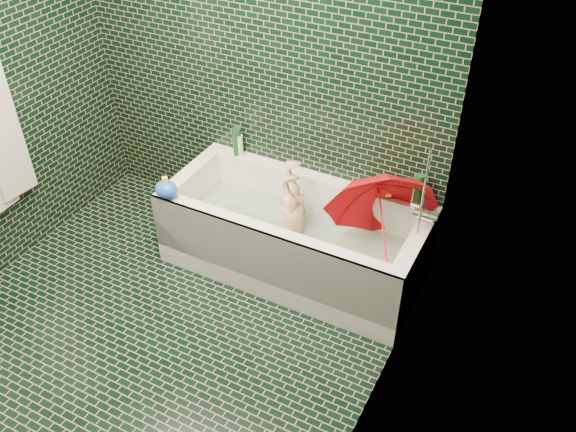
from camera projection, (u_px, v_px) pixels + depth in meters
The scene contains 18 objects.
floor at pixel (150, 345), 3.64m from camera, with size 2.80×2.80×0.00m, color black.
wall_back at pixel (259, 62), 3.86m from camera, with size 2.80×2.80×0.00m, color black.
wall_right at pixel (371, 254), 2.40m from camera, with size 2.80×2.80×0.00m, color black.
bathtub at pixel (293, 244), 4.05m from camera, with size 1.70×0.75×0.55m.
bath_mat at pixel (294, 248), 4.10m from camera, with size 1.35×0.47×0.01m, color green.
water at pixel (295, 232), 4.01m from camera, with size 1.48×0.53×0.00m, color silver.
faucet at pixel (423, 210), 3.42m from camera, with size 0.18×0.19×0.55m.
child at pixel (296, 226), 4.04m from camera, with size 0.33×0.21×0.89m, color tan.
umbrella at pixel (382, 223), 3.66m from camera, with size 0.66×0.66×0.58m, color red.
soap_bottle_a at pixel (416, 204), 3.84m from camera, with size 0.10×0.10×0.25m, color white.
soap_bottle_b at pixel (426, 209), 3.79m from camera, with size 0.08×0.08×0.18m, color #491F76.
soap_bottle_c at pixel (420, 204), 3.83m from camera, with size 0.12×0.12×0.15m, color #12401C.
bottle_right_tall at pixel (418, 192), 3.73m from camera, with size 0.06×0.06×0.24m, color #12401C.
bottle_right_pump at pixel (416, 193), 3.77m from camera, with size 0.05×0.05×0.18m, color silver.
bottle_left_tall at pixel (237, 142), 4.24m from camera, with size 0.06×0.06×0.21m, color #12401C.
bottle_left_short at pixel (239, 145), 4.25m from camera, with size 0.05×0.05×0.16m, color white.
rubber_duck at pixel (389, 192), 3.87m from camera, with size 0.11×0.08×0.08m.
bath_toy at pixel (166, 189), 3.85m from camera, with size 0.19×0.17×0.15m.
Camera 1 is at (1.84, -1.76, 2.84)m, focal length 38.00 mm.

